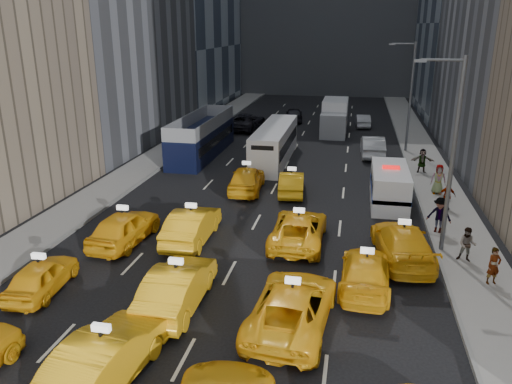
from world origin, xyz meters
TOP-DOWN VIEW (x-y plane):
  - sidewalk_west at (-10.50, 25.00)m, footprint 3.00×90.00m
  - sidewalk_east at (10.50, 25.00)m, footprint 3.00×90.00m
  - curb_west at (-9.05, 25.00)m, footprint 0.15×90.00m
  - curb_east at (9.05, 25.00)m, footprint 0.15×90.00m
  - streetlight_near at (9.18, 12.00)m, footprint 2.15×0.22m
  - streetlight_far at (9.18, 32.00)m, footprint 2.15×0.22m
  - taxi_5 at (-1.90, 0.51)m, footprint 2.40×5.26m
  - taxi_8 at (-6.97, 5.01)m, footprint 1.91×4.06m
  - taxi_9 at (-1.27, 5.03)m, footprint 1.78×5.05m
  - taxi_10 at (3.16, 4.56)m, footprint 3.07×5.87m
  - taxi_11 at (5.74, 7.84)m, footprint 2.25×5.03m
  - taxi_12 at (-5.80, 10.05)m, footprint 2.24×4.90m
  - taxi_13 at (-2.65, 10.98)m, footprint 1.77×4.99m
  - taxi_14 at (2.56, 11.72)m, footprint 2.51×5.38m
  - taxi_15 at (7.39, 10.80)m, footprint 2.90×5.84m
  - taxi_16 at (-1.65, 19.10)m, footprint 2.28×5.01m
  - taxi_17 at (1.25, 19.18)m, footprint 1.93×4.46m
  - nypd_van at (7.20, 18.52)m, footprint 2.55×5.58m
  - double_decker at (-7.23, 27.66)m, footprint 3.40×11.35m
  - city_bus at (-1.12, 27.09)m, footprint 2.41×10.75m
  - box_truck at (2.97, 38.81)m, footprint 3.21×7.27m
  - misc_car_0 at (6.49, 30.00)m, footprint 1.96×5.15m
  - misc_car_1 at (-5.98, 38.72)m, footprint 3.44×6.27m
  - misc_car_2 at (2.48, 45.64)m, footprint 2.52×5.79m
  - misc_car_3 at (-1.71, 44.12)m, footprint 2.41×4.78m
  - misc_car_4 at (5.77, 42.53)m, footprint 1.66×4.14m
  - pedestrian_0 at (10.81, 8.93)m, footprint 0.68×0.56m
  - pedestrian_1 at (10.17, 10.91)m, footprint 0.86×0.63m
  - pedestrian_2 at (9.43, 14.11)m, footprint 1.29×0.84m
  - pedestrian_3 at (10.37, 17.76)m, footprint 0.94×0.45m
  - pedestrian_4 at (10.27, 20.56)m, footprint 0.93×0.53m
  - pedestrian_5 at (9.84, 25.36)m, footprint 1.60×0.50m

SIDE VIEW (x-z plane):
  - sidewalk_west at x=-10.50m, z-range 0.00..0.15m
  - sidewalk_east at x=10.50m, z-range 0.00..0.15m
  - curb_west at x=-9.05m, z-range 0.00..0.18m
  - curb_east at x=9.05m, z-range 0.00..0.18m
  - misc_car_4 at x=5.77m, z-range 0.00..1.34m
  - taxi_8 at x=-6.97m, z-range 0.00..1.34m
  - taxi_17 at x=1.25m, z-range 0.00..1.43m
  - taxi_11 at x=5.74m, z-range 0.00..1.43m
  - taxi_14 at x=2.56m, z-range 0.00..1.49m
  - misc_car_3 at x=-1.71m, z-range 0.00..1.56m
  - taxi_10 at x=3.16m, z-range 0.00..1.58m
  - taxi_12 at x=-5.80m, z-range 0.00..1.63m
  - taxi_15 at x=7.39m, z-range 0.00..1.63m
  - taxi_13 at x=-2.65m, z-range 0.00..1.64m
  - misc_car_2 at x=2.48m, z-range 0.00..1.66m
  - taxi_9 at x=-1.27m, z-range 0.00..1.66m
  - misc_car_1 at x=-5.98m, z-range 0.00..1.67m
  - taxi_16 at x=-1.65m, z-range 0.00..1.67m
  - taxi_5 at x=-1.90m, z-range 0.00..1.67m
  - misc_car_0 at x=6.49m, z-range 0.00..1.68m
  - pedestrian_1 at x=10.17m, z-range 0.15..1.73m
  - pedestrian_0 at x=10.81m, z-range 0.15..1.73m
  - pedestrian_3 at x=10.37m, z-range 0.15..1.74m
  - pedestrian_5 at x=9.84m, z-range 0.15..1.86m
  - nypd_van at x=7.20m, z-range -0.11..2.22m
  - pedestrian_2 at x=9.43m, z-range 0.15..2.00m
  - pedestrian_4 at x=10.27m, z-range 0.15..2.03m
  - city_bus at x=-1.12m, z-range -0.02..2.75m
  - box_truck at x=2.97m, z-range -0.03..3.19m
  - double_decker at x=-7.23m, z-range -0.02..3.24m
  - streetlight_near at x=9.18m, z-range 0.42..9.42m
  - streetlight_far at x=9.18m, z-range 0.42..9.42m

